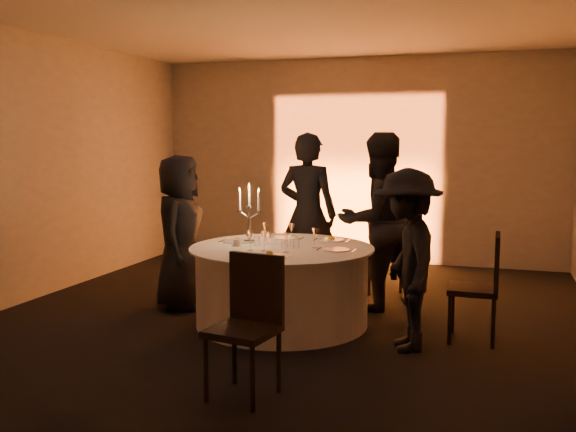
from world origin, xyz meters
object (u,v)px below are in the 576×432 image
(chair_back_right, at_px, (397,247))
(candelabra, at_px, (249,222))
(guest_right, at_px, (407,260))
(chair_left, at_px, (178,243))
(coffee_cup, at_px, (237,243))
(banquet_table, at_px, (282,285))
(chair_back_left, at_px, (317,251))
(chair_right, at_px, (483,281))
(chair_front, at_px, (249,316))
(guest_left, at_px, (179,232))
(guest_back_left, at_px, (308,214))
(guest_back_right, at_px, (377,221))

(chair_back_right, bearing_deg, candelabra, 5.81)
(guest_right, bearing_deg, candelabra, -125.77)
(chair_left, relative_size, coffee_cup, 9.52)
(guest_right, bearing_deg, banquet_table, -124.46)
(chair_left, bearing_deg, chair_back_left, -99.03)
(chair_right, bearing_deg, guest_right, -56.48)
(chair_front, relative_size, guest_left, 0.61)
(banquet_table, height_order, guest_left, guest_left)
(candelabra, bearing_deg, chair_back_right, 39.35)
(banquet_table, distance_m, guest_back_left, 1.39)
(chair_front, height_order, guest_left, guest_left)
(chair_back_left, distance_m, candelabra, 1.48)
(guest_back_left, height_order, guest_right, guest_back_left)
(guest_back_left, bearing_deg, coffee_cup, 80.29)
(guest_back_right, xyz_separation_m, candelabra, (-1.19, -0.70, 0.04))
(chair_back_left, xyz_separation_m, chair_back_right, (0.98, -0.24, 0.14))
(coffee_cup, bearing_deg, chair_back_left, 76.07)
(chair_back_left, height_order, guest_right, guest_right)
(chair_left, distance_m, guest_right, 3.12)
(chair_back_left, xyz_separation_m, chair_front, (0.36, -3.22, 0.09))
(banquet_table, height_order, chair_left, chair_left)
(chair_right, bearing_deg, guest_back_left, -121.71)
(guest_left, distance_m, candelabra, 0.86)
(chair_left, relative_size, chair_back_left, 1.24)
(chair_back_left, bearing_deg, candelabra, 76.64)
(coffee_cup, xyz_separation_m, candelabra, (0.04, 0.25, 0.18))
(chair_back_left, relative_size, chair_back_right, 0.79)
(guest_back_right, bearing_deg, chair_front, 37.60)
(chair_back_left, xyz_separation_m, guest_left, (-1.20, -1.24, 0.35))
(chair_left, xyz_separation_m, guest_back_left, (1.48, 0.39, 0.35))
(chair_right, bearing_deg, chair_front, -41.69)
(banquet_table, relative_size, chair_front, 1.80)
(chair_front, xyz_separation_m, guest_right, (0.94, 1.33, 0.22))
(guest_back_right, bearing_deg, candelabra, -11.55)
(chair_right, xyz_separation_m, coffee_cup, (-2.33, -0.10, 0.25))
(guest_left, xyz_separation_m, coffee_cup, (0.81, -0.35, -0.02))
(chair_left, xyz_separation_m, guest_left, (0.33, -0.61, 0.23))
(chair_front, height_order, guest_back_right, guest_back_right)
(banquet_table, relative_size, chair_back_right, 1.67)
(chair_back_left, relative_size, guest_right, 0.54)
(banquet_table, xyz_separation_m, chair_left, (-1.58, 0.87, 0.21))
(chair_back_left, relative_size, guest_back_left, 0.45)
(guest_right, distance_m, coffee_cup, 1.73)
(guest_left, bearing_deg, guest_back_right, -85.59)
(guest_back_right, bearing_deg, chair_back_right, -153.21)
(chair_back_left, xyz_separation_m, guest_back_right, (0.83, -0.64, 0.47))
(banquet_table, xyz_separation_m, coffee_cup, (-0.44, -0.08, 0.42))
(guest_left, bearing_deg, banquet_table, -114.18)
(chair_right, relative_size, guest_left, 0.60)
(guest_back_right, height_order, guest_right, guest_back_right)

